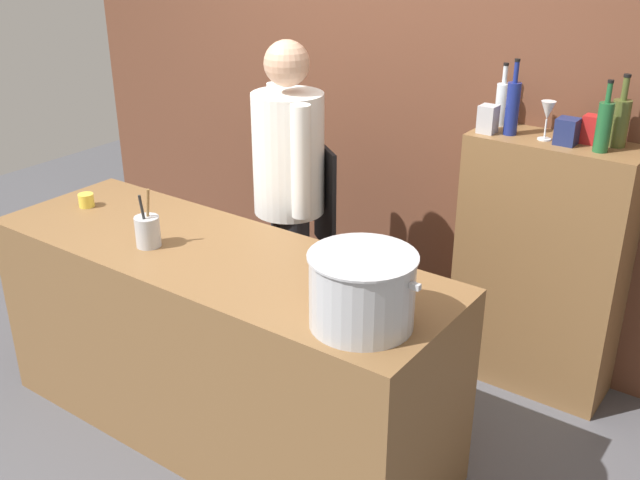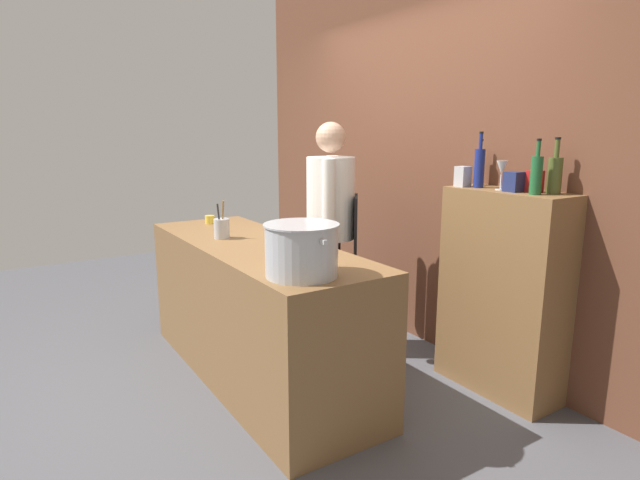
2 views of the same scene
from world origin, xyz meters
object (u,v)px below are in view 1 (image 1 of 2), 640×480
Objects in this scene: wine_bottle_cobalt at (512,107)px; spice_tin_navy at (567,131)px; chef at (290,187)px; spice_tin_silver at (488,119)px; utensil_crock at (148,231)px; wine_bottle_clear at (502,103)px; wine_bottle_green at (604,125)px; wine_bottle_olive at (620,121)px; spice_tin_red at (592,129)px; wine_glass_tall at (548,112)px; butter_jar at (86,200)px; stockpot_large at (362,290)px.

spice_tin_navy is (0.26, -0.00, -0.07)m from wine_bottle_cobalt.
spice_tin_navy is at bearing -119.00° from chef.
spice_tin_silver is at bearing -159.99° from wine_bottle_cobalt.
utensil_crock is 0.86× the size of wine_bottle_clear.
wine_bottle_olive reaches higher than wine_bottle_green.
chef is at bearing 78.88° from utensil_crock.
spice_tin_red is at bearing -5.87° from wine_bottle_clear.
wine_bottle_cobalt is 0.41m from wine_bottle_green.
wine_bottle_clear is at bearing 174.13° from spice_tin_red.
butter_jar is at bearing -146.89° from wine_glass_tall.
butter_jar is at bearing 174.69° from stockpot_large.
wine_bottle_clear is at bearing 156.98° from wine_glass_tall.
spice_tin_silver reaches higher than utensil_crock.
spice_tin_silver is at bearing 96.22° from stockpot_large.
wine_bottle_clear is at bearing 164.67° from wine_bottle_green.
wine_bottle_clear is 0.28m from wine_glass_tall.
wine_bottle_olive is at bearing 42.96° from utensil_crock.
wine_glass_tall is at bearing -163.03° from wine_bottle_olive.
wine_glass_tall is (1.18, 1.28, 0.41)m from utensil_crock.
chef is 1.22m from wine_glass_tall.
stockpot_large is 1.42m from spice_tin_red.
wine_glass_tall is (-0.25, 0.03, 0.01)m from wine_bottle_green.
spice_tin_silver reaches higher than butter_jar.
spice_tin_red is at bearing -117.48° from chef.
spice_tin_silver reaches higher than spice_tin_navy.
wine_glass_tall is 1.51× the size of spice_tin_navy.
wine_bottle_olive is at bearing 13.83° from spice_tin_silver.
spice_tin_red is at bearing 42.53° from spice_tin_navy.
wine_glass_tall is at bearing 47.25° from utensil_crock.
wine_bottle_green is (0.37, 1.27, 0.34)m from stockpot_large.
stockpot_large is at bearing -106.18° from wine_bottle_green.
chef is at bearing 41.21° from butter_jar.
chef is at bearing -141.54° from wine_bottle_clear.
chef is at bearing -156.19° from spice_tin_navy.
wine_bottle_cobalt reaches higher than spice_tin_silver.
wine_glass_tall is at bearing -23.02° from wine_bottle_clear.
wine_bottle_cobalt is (1.03, 1.27, 0.41)m from utensil_crock.
butter_jar is 2.21m from spice_tin_navy.
utensil_crock is 1.69m from wine_bottle_cobalt.
stockpot_large is at bearing 176.53° from chef.
spice_tin_red reaches higher than spice_tin_navy.
wine_bottle_cobalt is 0.12m from spice_tin_silver.
chef reaches higher than spice_tin_navy.
butter_jar is at bearing 166.83° from utensil_crock.
wine_bottle_green is at bearing -122.31° from chef.
wine_bottle_clear is (1.50, 1.25, 0.43)m from butter_jar.
butter_jar is at bearing -148.58° from spice_tin_navy.
wine_bottle_olive is 2.44× the size of spice_tin_silver.
chef is 5.49× the size of wine_bottle_green.
wine_bottle_clear is (-0.14, 1.41, 0.33)m from stockpot_large.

